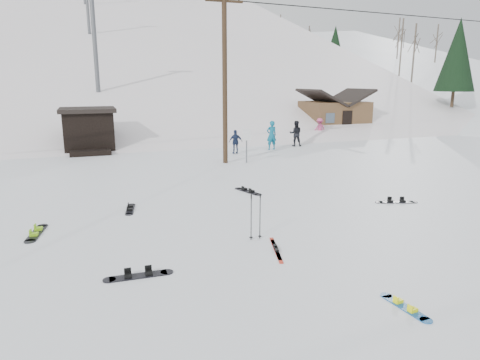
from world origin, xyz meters
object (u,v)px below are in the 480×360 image
object	(u,v)px
cabin	(334,116)
hero_snowboard	(405,307)
hero_skis	(276,249)
utility_pole	(225,76)

from	to	relation	value
cabin	hero_snowboard	world-z (taller)	cabin
cabin	hero_snowboard	size ratio (longest dim) A/B	4.17
hero_snowboard	hero_skis	world-z (taller)	hero_skis
utility_pole	hero_snowboard	xyz separation A→B (m)	(-1.31, -16.01, -4.66)
utility_pole	hero_skis	size ratio (longest dim) A/B	5.19
utility_pole	hero_skis	xyz separation A→B (m)	(-2.52, -12.41, -4.65)
utility_pole	hero_snowboard	distance (m)	16.72
cabin	hero_skis	bearing A→B (deg)	-124.71
cabin	hero_snowboard	xyz separation A→B (m)	(-14.31, -26.00, -1.46)
cabin	hero_skis	xyz separation A→B (m)	(-15.52, -22.40, -1.46)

